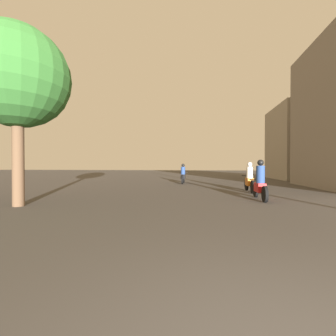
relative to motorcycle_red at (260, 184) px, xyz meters
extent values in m
cylinder|color=black|center=(0.00, 0.71, -0.34)|extent=(0.10, 0.60, 0.60)
cylinder|color=black|center=(0.00, -0.66, -0.34)|extent=(0.10, 0.60, 0.60)
cube|color=red|center=(0.00, 0.02, -0.16)|extent=(0.30, 0.74, 0.36)
cylinder|color=black|center=(0.00, 0.47, 0.12)|extent=(0.60, 0.04, 0.04)
cylinder|color=navy|center=(0.00, -0.05, 0.36)|extent=(0.32, 0.32, 0.68)
sphere|color=black|center=(0.00, -0.05, 0.82)|extent=(0.24, 0.24, 0.24)
cylinder|color=black|center=(0.15, 3.38, -0.32)|extent=(0.10, 0.64, 0.64)
cylinder|color=black|center=(0.15, 1.94, -0.32)|extent=(0.10, 0.64, 0.64)
cube|color=orange|center=(0.15, 2.66, -0.12)|extent=(0.30, 0.72, 0.39)
cylinder|color=black|center=(0.15, 3.12, 0.17)|extent=(0.60, 0.04, 0.04)
cylinder|color=silver|center=(0.15, 2.58, 0.36)|extent=(0.32, 0.32, 0.57)
sphere|color=silver|center=(0.15, 2.58, 0.76)|extent=(0.24, 0.24, 0.24)
cylinder|color=black|center=(-3.60, 8.29, -0.30)|extent=(0.10, 0.68, 0.68)
cylinder|color=black|center=(-3.60, 6.89, -0.30)|extent=(0.10, 0.68, 0.68)
cube|color=black|center=(-3.60, 7.59, -0.13)|extent=(0.30, 0.74, 0.34)
cylinder|color=black|center=(-3.60, 8.04, 0.14)|extent=(0.60, 0.04, 0.04)
cylinder|color=navy|center=(-3.60, 7.51, 0.32)|extent=(0.32, 0.32, 0.56)
sphere|color=black|center=(-3.60, 7.51, 0.72)|extent=(0.24, 0.24, 0.24)
cube|color=gray|center=(7.27, 14.33, 2.91)|extent=(4.61, 6.64, 7.10)
cylinder|color=brown|center=(-8.32, -2.59, 0.92)|extent=(0.36, 0.36, 3.12)
sphere|color=#2D6628|center=(-8.32, -2.59, 3.64)|extent=(3.32, 3.32, 3.32)
camera|label=1|loc=(-2.35, -9.25, 0.72)|focal=24.00mm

